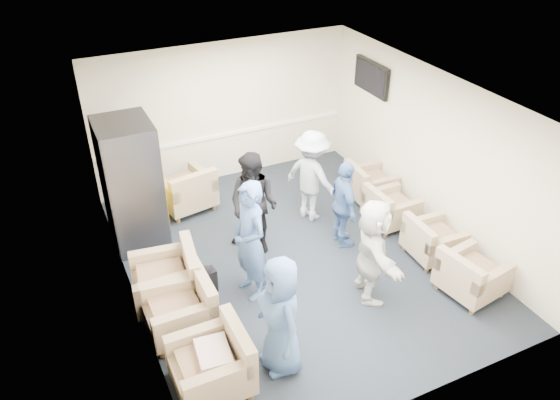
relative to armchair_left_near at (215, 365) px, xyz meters
name	(u,v)px	position (x,y,z in m)	size (l,w,h in m)	color
floor	(294,258)	(1.95, 1.82, -0.35)	(6.00, 6.00, 0.00)	black
ceiling	(297,98)	(1.95, 1.82, 2.35)	(6.00, 6.00, 0.00)	white
back_wall	(224,112)	(1.95, 4.82, 1.00)	(5.00, 0.02, 2.70)	beige
front_wall	(424,316)	(1.95, -1.18, 1.00)	(5.00, 0.02, 2.70)	beige
left_wall	(124,227)	(-0.55, 1.82, 1.00)	(0.02, 6.00, 2.70)	beige
right_wall	(432,152)	(4.45, 1.82, 1.00)	(0.02, 6.00, 2.70)	beige
chair_rail	(226,134)	(1.95, 4.80, 0.55)	(4.98, 0.04, 0.06)	white
tv	(371,77)	(4.39, 3.62, 1.70)	(0.10, 1.00, 0.58)	black
armchair_left_near	(215,365)	(0.00, 0.00, 0.00)	(0.87, 0.87, 0.70)	#977F61
armchair_left_mid	(183,309)	(-0.07, 1.07, 0.00)	(0.87, 0.87, 0.69)	#977F61
armchair_left_far	(170,280)	(-0.07, 1.70, 0.01)	(1.02, 1.02, 0.72)	#977F61
armchair_right_near	(469,277)	(3.85, -0.01, -0.03)	(0.91, 0.91, 0.64)	#977F61
armchair_right_midnear	(431,241)	(3.91, 0.93, -0.05)	(0.78, 0.78, 0.60)	#977F61
armchair_right_midfar	(389,209)	(3.85, 1.99, -0.05)	(0.77, 0.77, 0.60)	#977F61
armchair_right_far	(368,184)	(3.99, 2.85, -0.04)	(0.80, 0.80, 0.61)	#977F61
armchair_corner	(187,192)	(0.87, 3.95, 0.01)	(1.04, 1.04, 0.71)	#977F61
vending_machine	(132,184)	(-0.14, 3.40, 0.71)	(0.85, 1.00, 2.11)	#4F4F57
backpack	(207,278)	(0.45, 1.67, -0.12)	(0.28, 0.21, 0.45)	black
pillow	(213,354)	(-0.01, 0.00, 0.18)	(0.49, 0.37, 0.14)	silver
person_front_left	(281,316)	(0.83, -0.03, 0.47)	(0.80, 0.52, 1.63)	#41639D
person_mid_left	(250,241)	(1.03, 1.37, 0.57)	(0.67, 0.44, 1.84)	#41639D
person_back_left	(254,204)	(1.49, 2.32, 0.51)	(0.83, 0.65, 1.71)	black
person_back_right	(312,176)	(2.75, 2.76, 0.48)	(1.06, 0.61, 1.65)	silver
person_mid_right	(344,205)	(2.84, 1.84, 0.40)	(0.88, 0.37, 1.50)	#41639D
person_front_right	(372,250)	(2.55, 0.60, 0.45)	(1.48, 0.47, 1.59)	silver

